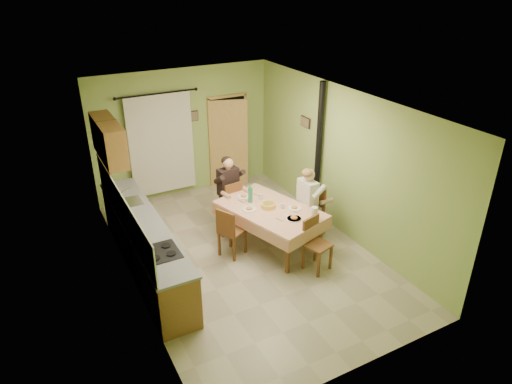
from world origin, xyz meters
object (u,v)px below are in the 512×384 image
man_far (229,183)px  chair_far (230,210)px  dining_table (270,227)px  chair_near (317,254)px  chair_left (232,240)px  man_right (309,195)px  chair_right (308,222)px  stove_flue (317,171)px

man_far → chair_far: bearing=-90.0°
dining_table → chair_near: 1.09m
chair_far → chair_left: bearing=-120.8°
man_far → man_right: (1.09, -1.16, 0.00)m
man_far → chair_right: bearing=-53.5°
chair_near → dining_table: bearing=-89.3°
chair_right → chair_left: size_ratio=1.08×
chair_near → man_far: bearing=-89.7°
chair_far → chair_right: bearing=-53.2°
chair_far → chair_near: bearing=-80.4°
dining_table → chair_right: bearing=-22.7°
chair_left → chair_near: bearing=17.9°
dining_table → stove_flue: 1.59m
chair_far → man_right: bearing=-53.6°
man_far → man_right: bearing=-53.9°
chair_left → man_far: man_far is taller
stove_flue → chair_right: bearing=-134.2°
chair_far → chair_near: (0.63, -2.10, 0.00)m
chair_right → stove_flue: stove_flue is taller
chair_far → chair_left: 1.13m
dining_table → man_right: man_right is taller
dining_table → chair_near: (0.32, -1.04, -0.09)m
chair_right → stove_flue: bearing=-46.9°
chair_near → man_right: (0.45, 0.96, 0.59)m
chair_far → stove_flue: size_ratio=0.34×
chair_far → chair_right: 1.59m
dining_table → man_far: (-0.32, 1.08, 0.50)m
chair_far → chair_near: size_ratio=1.00×
man_far → man_right: 1.59m
dining_table → chair_right: (0.79, -0.08, -0.09)m
chair_far → man_right: size_ratio=0.68×
chair_far → chair_left: chair_left is taller
dining_table → man_right: 0.92m
chair_left → man_right: (1.54, -0.11, 0.59)m
chair_far → man_right: 1.69m
chair_far → man_far: (-0.00, 0.01, 0.59)m
chair_near → stove_flue: 2.01m
chair_left → chair_right: bearing=58.3°
dining_table → chair_far: chair_far is taller
chair_far → man_far: man_far is taller
stove_flue → chair_left: bearing=-167.3°
chair_right → stove_flue: 1.10m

